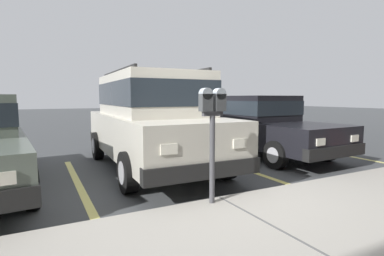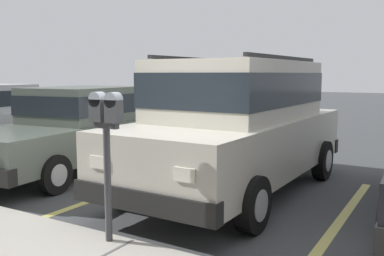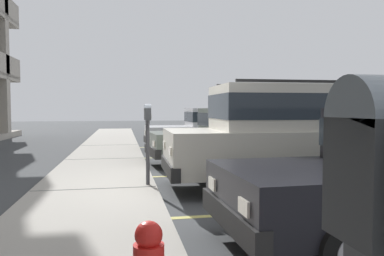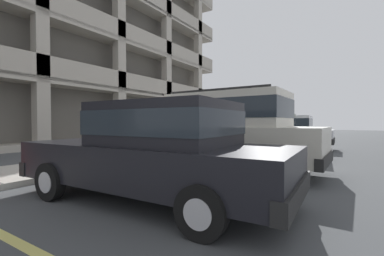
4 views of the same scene
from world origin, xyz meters
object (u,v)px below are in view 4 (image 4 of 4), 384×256
at_px(silver_suv, 227,128).
at_px(red_sedan, 156,149).
at_px(dark_hatchback, 259,133).
at_px(parking_meter_near, 151,122).
at_px(blue_coupe, 284,131).

height_order(silver_suv, red_sedan, silver_suv).
relative_size(red_sedan, dark_hatchback, 0.98).
bearing_deg(parking_meter_near, silver_suv, -93.43).
height_order(silver_suv, dark_hatchback, silver_suv).
bearing_deg(parking_meter_near, blue_coupe, -22.98).
distance_m(silver_suv, dark_hatchback, 3.23).
xyz_separation_m(red_sedan, parking_meter_near, (3.19, 2.90, 0.41)).
bearing_deg(dark_hatchback, parking_meter_near, 134.91).
height_order(red_sedan, blue_coupe, same).
distance_m(silver_suv, parking_meter_near, 2.74).
height_order(silver_suv, parking_meter_near, silver_suv).
bearing_deg(parking_meter_near, dark_hatchback, -40.10).
bearing_deg(blue_coupe, parking_meter_near, 155.38).
relative_size(silver_suv, parking_meter_near, 3.22).
distance_m(red_sedan, blue_coupe, 9.54).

